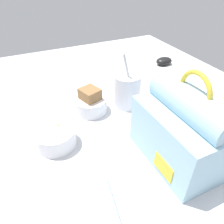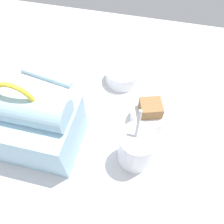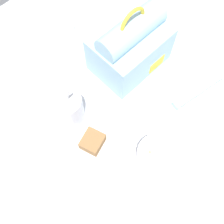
{
  "view_description": "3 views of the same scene",
  "coord_description": "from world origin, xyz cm",
  "px_view_note": "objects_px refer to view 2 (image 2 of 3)",
  "views": [
    {
      "loc": [
        42.23,
        -22.78,
        42.31
      ],
      "look_at": [
        -1.53,
        -2.25,
        7.0
      ],
      "focal_mm": 35.0,
      "sensor_mm": 36.0,
      "label": 1
    },
    {
      "loc": [
        -8.99,
        29.26,
        53.88
      ],
      "look_at": [
        -1.53,
        -2.25,
        7.0
      ],
      "focal_mm": 35.0,
      "sensor_mm": 36.0,
      "label": 2
    },
    {
      "loc": [
        -22.74,
        -23.97,
        76.28
      ],
      "look_at": [
        -1.53,
        -2.25,
        7.0
      ],
      "focal_mm": 45.0,
      "sensor_mm": 36.0,
      "label": 3
    }
  ],
  "objects_px": {
    "bento_bowl_snacks": "(122,75)",
    "chopstick_case": "(47,76)",
    "soup_cup": "(136,148)",
    "bento_bowl_sandwich": "(149,115)",
    "lunch_bag": "(31,124)"
  },
  "relations": [
    {
      "from": "lunch_bag",
      "to": "soup_cup",
      "type": "height_order",
      "value": "lunch_bag"
    },
    {
      "from": "lunch_bag",
      "to": "bento_bowl_sandwich",
      "type": "xyz_separation_m",
      "value": [
        -0.27,
        -0.13,
        -0.05
      ]
    },
    {
      "from": "soup_cup",
      "to": "chopstick_case",
      "type": "xyz_separation_m",
      "value": [
        0.32,
        -0.21,
        -0.05
      ]
    },
    {
      "from": "bento_bowl_sandwich",
      "to": "chopstick_case",
      "type": "distance_m",
      "value": 0.35
    },
    {
      "from": "soup_cup",
      "to": "bento_bowl_sandwich",
      "type": "xyz_separation_m",
      "value": [
        -0.02,
        -0.12,
        -0.03
      ]
    },
    {
      "from": "bento_bowl_sandwich",
      "to": "chopstick_case",
      "type": "relative_size",
      "value": 0.55
    },
    {
      "from": "bento_bowl_sandwich",
      "to": "bento_bowl_snacks",
      "type": "distance_m",
      "value": 0.17
    },
    {
      "from": "bento_bowl_snacks",
      "to": "chopstick_case",
      "type": "distance_m",
      "value": 0.24
    },
    {
      "from": "lunch_bag",
      "to": "chopstick_case",
      "type": "height_order",
      "value": "lunch_bag"
    },
    {
      "from": "bento_bowl_sandwich",
      "to": "bento_bowl_snacks",
      "type": "height_order",
      "value": "bento_bowl_sandwich"
    },
    {
      "from": "lunch_bag",
      "to": "bento_bowl_snacks",
      "type": "distance_m",
      "value": 0.32
    },
    {
      "from": "lunch_bag",
      "to": "bento_bowl_snacks",
      "type": "relative_size",
      "value": 2.16
    },
    {
      "from": "soup_cup",
      "to": "bento_bowl_sandwich",
      "type": "bearing_deg",
      "value": -98.33
    },
    {
      "from": "soup_cup",
      "to": "bento_bowl_snacks",
      "type": "height_order",
      "value": "soup_cup"
    },
    {
      "from": "bento_bowl_snacks",
      "to": "soup_cup",
      "type": "bearing_deg",
      "value": 108.49
    }
  ]
}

